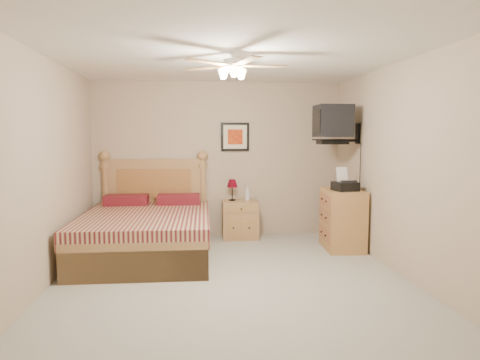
# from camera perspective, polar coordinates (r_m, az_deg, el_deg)

# --- Properties ---
(floor) EXTENTS (4.50, 4.50, 0.00)m
(floor) POSITION_cam_1_polar(r_m,az_deg,el_deg) (4.99, -1.15, -13.25)
(floor) COLOR #9F9C90
(floor) RESTS_ON ground
(ceiling) EXTENTS (4.00, 4.50, 0.04)m
(ceiling) POSITION_cam_1_polar(r_m,az_deg,el_deg) (4.79, -1.21, 16.29)
(ceiling) COLOR white
(ceiling) RESTS_ON ground
(wall_back) EXTENTS (4.00, 0.04, 2.50)m
(wall_back) POSITION_cam_1_polar(r_m,az_deg,el_deg) (6.97, -2.89, 2.72)
(wall_back) COLOR tan
(wall_back) RESTS_ON ground
(wall_front) EXTENTS (4.00, 0.04, 2.50)m
(wall_front) POSITION_cam_1_polar(r_m,az_deg,el_deg) (2.51, 3.56, -2.98)
(wall_front) COLOR tan
(wall_front) RESTS_ON ground
(wall_left) EXTENTS (0.04, 4.50, 2.50)m
(wall_left) POSITION_cam_1_polar(r_m,az_deg,el_deg) (4.96, -24.85, 0.89)
(wall_left) COLOR tan
(wall_left) RESTS_ON ground
(wall_right) EXTENTS (0.04, 4.50, 2.50)m
(wall_right) POSITION_cam_1_polar(r_m,az_deg,el_deg) (5.30, 20.90, 1.33)
(wall_right) COLOR tan
(wall_right) RESTS_ON ground
(bed) EXTENTS (1.72, 2.22, 1.41)m
(bed) POSITION_cam_1_polar(r_m,az_deg,el_deg) (5.92, -12.44, -3.29)
(bed) COLOR #A97E46
(bed) RESTS_ON ground
(nightstand) EXTENTS (0.57, 0.43, 0.61)m
(nightstand) POSITION_cam_1_polar(r_m,az_deg,el_deg) (6.87, 0.01, -5.29)
(nightstand) COLOR #A36F48
(nightstand) RESTS_ON ground
(table_lamp) EXTENTS (0.24, 0.24, 0.34)m
(table_lamp) POSITION_cam_1_polar(r_m,az_deg,el_deg) (6.83, -1.04, -1.32)
(table_lamp) COLOR #610314
(table_lamp) RESTS_ON nightstand
(lotion_bottle) EXTENTS (0.11, 0.11, 0.25)m
(lotion_bottle) POSITION_cam_1_polar(r_m,az_deg,el_deg) (6.83, 1.02, -1.73)
(lotion_bottle) COLOR silver
(lotion_bottle) RESTS_ON nightstand
(framed_picture) EXTENTS (0.46, 0.04, 0.46)m
(framed_picture) POSITION_cam_1_polar(r_m,az_deg,el_deg) (6.96, -0.66, 5.77)
(framed_picture) COLOR black
(framed_picture) RESTS_ON wall_back
(dresser) EXTENTS (0.56, 0.77, 0.87)m
(dresser) POSITION_cam_1_polar(r_m,az_deg,el_deg) (6.39, 13.51, -5.11)
(dresser) COLOR #A47842
(dresser) RESTS_ON ground
(fax_machine) EXTENTS (0.36, 0.37, 0.33)m
(fax_machine) POSITION_cam_1_polar(r_m,az_deg,el_deg) (6.17, 13.87, 0.11)
(fax_machine) COLOR black
(fax_machine) RESTS_ON dresser
(magazine_lower) EXTENTS (0.30, 0.35, 0.03)m
(magazine_lower) POSITION_cam_1_polar(r_m,az_deg,el_deg) (6.53, 12.44, -0.87)
(magazine_lower) COLOR beige
(magazine_lower) RESTS_ON dresser
(magazine_upper) EXTENTS (0.24, 0.29, 0.02)m
(magazine_upper) POSITION_cam_1_polar(r_m,az_deg,el_deg) (6.54, 12.75, -0.65)
(magazine_upper) COLOR tan
(magazine_upper) RESTS_ON magazine_lower
(wall_tv) EXTENTS (0.56, 0.46, 0.58)m
(wall_tv) POSITION_cam_1_polar(r_m,az_deg,el_deg) (6.42, 13.55, 7.29)
(wall_tv) COLOR black
(wall_tv) RESTS_ON wall_right
(ceiling_fan) EXTENTS (1.14, 1.14, 0.28)m
(ceiling_fan) POSITION_cam_1_polar(r_m,az_deg,el_deg) (4.57, -0.97, 15.01)
(ceiling_fan) COLOR white
(ceiling_fan) RESTS_ON ceiling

